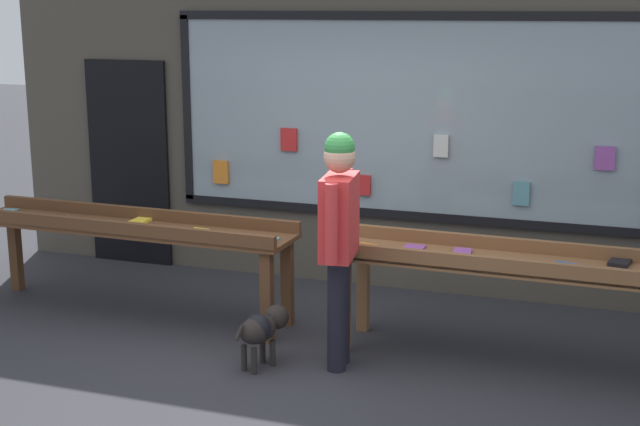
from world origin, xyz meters
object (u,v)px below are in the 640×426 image
Objects in this scene: display_table_left at (129,234)px; person_browsing at (339,231)px; small_dog at (262,328)px; display_table_right at (533,272)px.

display_table_left is 2.15m from person_browsing.
person_browsing reaches higher than small_dog.
person_browsing is at bearing -13.94° from display_table_left.
small_dog is at bearing 103.19° from person_browsing.
display_table_left is 1.70× the size of person_browsing.
person_browsing reaches higher than display_table_right.
display_table_left reaches higher than display_table_right.
small_dog is (1.53, -0.71, -0.42)m from display_table_left.
display_table_right is 2.04m from small_dog.
display_table_right is 5.78× the size of small_dog.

